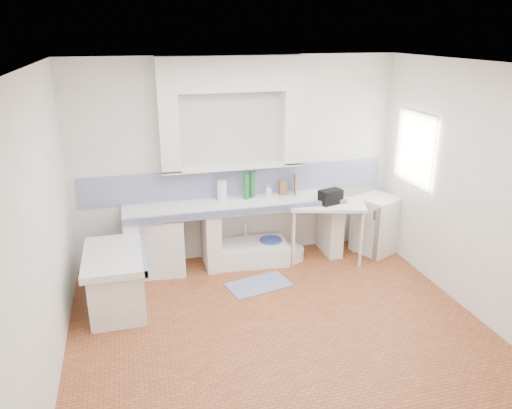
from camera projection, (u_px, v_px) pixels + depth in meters
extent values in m
plane|color=#A1542F|center=(279.00, 328.00, 5.43)|extent=(4.50, 4.50, 0.00)
plane|color=white|center=(284.00, 65.00, 4.49)|extent=(4.50, 4.50, 0.00)
plane|color=white|center=(238.00, 160.00, 6.78)|extent=(4.50, 0.00, 4.50)
plane|color=white|center=(376.00, 313.00, 3.13)|extent=(4.50, 0.00, 4.50)
plane|color=white|center=(43.00, 231.00, 4.42)|extent=(0.00, 4.50, 4.50)
plane|color=white|center=(473.00, 191.00, 5.50)|extent=(0.00, 4.50, 4.50)
cube|color=white|center=(231.00, 74.00, 6.24)|extent=(1.90, 0.25, 0.45)
cube|color=#3A2512|center=(428.00, 149.00, 6.56)|extent=(0.35, 0.86, 1.06)
cube|color=white|center=(421.00, 121.00, 6.40)|extent=(0.01, 0.84, 0.24)
cube|color=white|center=(236.00, 205.00, 6.66)|extent=(3.00, 0.60, 0.08)
cube|color=navy|center=(240.00, 212.00, 6.41)|extent=(3.00, 0.04, 0.10)
cube|color=white|center=(133.00, 246.00, 6.48)|extent=(0.20, 0.55, 0.82)
cube|color=white|center=(211.00, 238.00, 6.73)|extent=(0.20, 0.55, 0.82)
cube|color=white|center=(330.00, 226.00, 7.15)|extent=(0.20, 0.55, 0.82)
cube|color=white|center=(115.00, 256.00, 5.62)|extent=(0.70, 1.10, 0.08)
cube|color=white|center=(117.00, 283.00, 5.73)|extent=(0.60, 1.00, 0.62)
cube|color=navy|center=(144.00, 253.00, 5.70)|extent=(0.04, 1.10, 0.10)
cube|color=navy|center=(238.00, 182.00, 6.86)|extent=(4.27, 0.03, 0.40)
cube|color=white|center=(163.00, 244.00, 6.59)|extent=(0.60, 0.59, 0.79)
cube|color=white|center=(249.00, 253.00, 6.94)|extent=(1.10, 0.65, 0.25)
cube|color=white|center=(326.00, 231.00, 6.92)|extent=(1.14, 0.83, 0.05)
cube|color=white|center=(376.00, 224.00, 7.20)|extent=(0.72, 0.72, 0.83)
cylinder|color=#B74323|center=(232.00, 255.00, 6.90)|extent=(0.27, 0.27, 0.25)
cylinder|color=orange|center=(257.00, 253.00, 6.91)|extent=(0.37, 0.37, 0.28)
cylinder|color=#2B3FB0|center=(271.00, 249.00, 7.01)|extent=(0.42, 0.42, 0.30)
cylinder|color=white|center=(290.00, 253.00, 7.04)|extent=(0.54, 0.54, 0.16)
cylinder|color=silver|center=(241.00, 248.00, 7.06)|extent=(0.09, 0.09, 0.28)
cylinder|color=silver|center=(250.00, 247.00, 7.10)|extent=(0.08, 0.08, 0.27)
cube|color=black|center=(331.00, 197.00, 6.72)|extent=(0.35, 0.26, 0.20)
cylinder|color=#206B32|center=(246.00, 186.00, 6.73)|extent=(0.09, 0.09, 0.36)
cylinder|color=#206B32|center=(252.00, 185.00, 6.79)|extent=(0.10, 0.10, 0.37)
cube|color=#92623A|center=(283.00, 188.00, 6.92)|extent=(0.10, 0.08, 0.21)
cube|color=#92623A|center=(295.00, 185.00, 6.95)|extent=(0.07, 0.20, 0.27)
cylinder|color=white|center=(222.00, 190.00, 6.70)|extent=(0.14, 0.14, 0.27)
imported|color=white|center=(268.00, 190.00, 6.88)|extent=(0.08, 0.09, 0.17)
cube|color=#3B4C9B|center=(259.00, 285.00, 6.33)|extent=(0.87, 0.62, 0.01)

